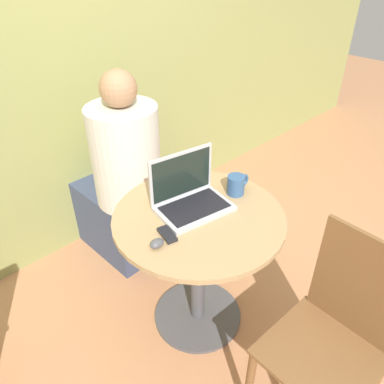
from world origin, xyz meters
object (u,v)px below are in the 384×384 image
(cell_phone, at_px, (167,234))
(chair_empty, at_px, (332,338))
(laptop, at_px, (190,196))
(person_seated, at_px, (123,187))

(cell_phone, xyz_separation_m, chair_empty, (0.25, -0.68, -0.26))
(laptop, relative_size, cell_phone, 3.23)
(chair_empty, bearing_deg, cell_phone, 110.13)
(cell_phone, relative_size, person_seated, 0.09)
(laptop, relative_size, chair_empty, 0.41)
(cell_phone, bearing_deg, person_seated, 70.56)
(chair_empty, bearing_deg, person_seated, 89.89)
(cell_phone, distance_m, chair_empty, 0.77)
(cell_phone, distance_m, person_seated, 0.79)
(laptop, distance_m, chair_empty, 0.83)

